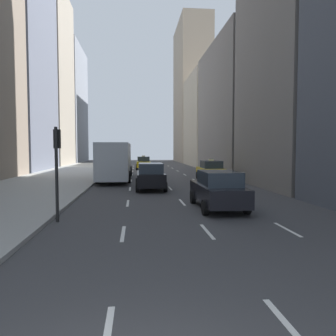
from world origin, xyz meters
name	(u,v)px	position (x,y,z in m)	size (l,w,h in m)	color
sidewalk_left	(54,179)	(-7.00, 27.00, 0.07)	(8.00, 66.00, 0.15)	#9E9E99
lane_markings	(166,184)	(2.60, 23.00, 0.01)	(5.72, 56.00, 0.01)	white
building_row_left	(10,42)	(-14.00, 36.77, 14.85)	(6.00, 76.54, 36.13)	#4C515B
building_row_right	(246,36)	(12.00, 32.04, 14.82)	(6.00, 76.10, 37.95)	#4C515B
taxi_lead	(211,170)	(6.80, 25.74, 0.88)	(2.02, 4.40, 1.87)	yellow
taxi_second	(143,163)	(1.20, 41.67, 0.88)	(2.02, 4.40, 1.87)	yellow
sedan_black_near	(218,190)	(4.00, 12.08, 0.89)	(2.02, 4.75, 1.76)	black
sedan_silver_behind	(150,176)	(1.20, 19.52, 0.92)	(2.02, 4.61, 1.81)	black
city_bus	(116,160)	(-1.61, 27.11, 1.79)	(2.80, 11.61, 3.25)	#B7BCC1
traffic_light_pole	(57,158)	(-2.75, 10.08, 2.41)	(0.24, 0.42, 3.60)	black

